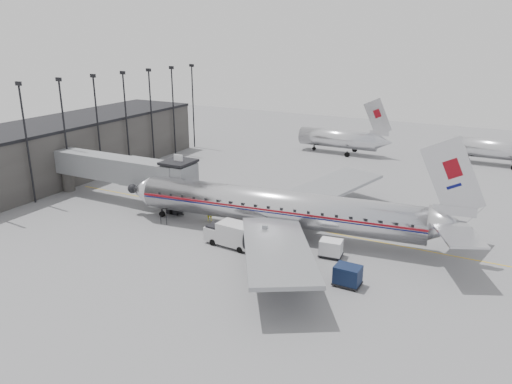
# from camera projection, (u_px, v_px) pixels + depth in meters

# --- Properties ---
(ground) EXTENTS (160.00, 160.00, 0.00)m
(ground) POSITION_uv_depth(u_px,v_px,m) (227.00, 236.00, 53.56)
(ground) COLOR slate
(ground) RESTS_ON ground
(terminal) EXTENTS (12.00, 46.00, 8.00)m
(terminal) POSITION_uv_depth(u_px,v_px,m) (69.00, 148.00, 75.77)
(terminal) COLOR #3A3735
(terminal) RESTS_ON ground
(apron_line) EXTENTS (60.00, 0.15, 0.01)m
(apron_line) POSITION_uv_depth(u_px,v_px,m) (277.00, 223.00, 57.28)
(apron_line) COLOR gold
(apron_line) RESTS_ON ground
(jet_bridge) EXTENTS (21.00, 6.20, 7.10)m
(jet_bridge) POSITION_uv_depth(u_px,v_px,m) (128.00, 171.00, 62.72)
(jet_bridge) COLOR slate
(jet_bridge) RESTS_ON ground
(floodlight_masts) EXTENTS (0.90, 42.25, 15.25)m
(floodlight_masts) POSITION_uv_depth(u_px,v_px,m) (112.00, 120.00, 74.07)
(floodlight_masts) COLOR black
(floodlight_masts) RESTS_ON ground
(distant_aircraft_near) EXTENTS (16.39, 3.20, 10.26)m
(distant_aircraft_near) POSITION_uv_depth(u_px,v_px,m) (339.00, 138.00, 88.87)
(distant_aircraft_near) COLOR silver
(distant_aircraft_near) RESTS_ON ground
(distant_aircraft_mid) EXTENTS (16.39, 3.20, 10.26)m
(distant_aircraft_mid) POSITION_uv_depth(u_px,v_px,m) (501.00, 149.00, 80.75)
(distant_aircraft_mid) COLOR silver
(distant_aircraft_mid) RESTS_ON ground
(airliner) EXTENTS (38.51, 35.50, 12.20)m
(airliner) POSITION_uv_depth(u_px,v_px,m) (284.00, 208.00, 52.89)
(airliner) COLOR silver
(airliner) RESTS_ON ground
(service_van) EXTENTS (5.54, 2.51, 2.54)m
(service_van) POSITION_uv_depth(u_px,v_px,m) (231.00, 234.00, 50.75)
(service_van) COLOR #BDBCBE
(service_van) RESTS_ON ground
(baggage_cart_navy) EXTENTS (2.37, 1.83, 1.82)m
(baggage_cart_navy) POSITION_uv_depth(u_px,v_px,m) (348.00, 275.00, 42.91)
(baggage_cart_navy) COLOR #0D1834
(baggage_cart_navy) RESTS_ON ground
(baggage_cart_white) EXTENTS (2.36, 1.90, 1.72)m
(baggage_cart_white) POSITION_uv_depth(u_px,v_px,m) (331.00, 248.00, 48.42)
(baggage_cart_white) COLOR silver
(baggage_cart_white) RESTS_ON ground
(ramp_worker) EXTENTS (0.81, 0.70, 1.89)m
(ramp_worker) POSITION_uv_depth(u_px,v_px,m) (210.00, 213.00, 57.64)
(ramp_worker) COLOR gold
(ramp_worker) RESTS_ON ground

